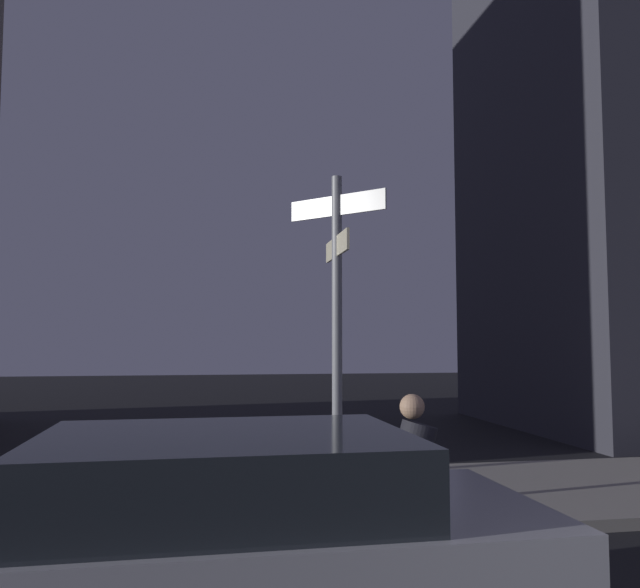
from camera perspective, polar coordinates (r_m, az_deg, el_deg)
name	(u,v)px	position (r m, az deg, el deg)	size (l,w,h in m)	color
sidewalk_kerb	(409,496)	(8.75, 7.97, -17.42)	(40.00, 3.33, 0.14)	gray
signpost	(337,311)	(7.50, 1.53, -1.57)	(0.96, 1.23, 3.89)	gray
car_near_right	(202,544)	(4.36, -10.44, -21.09)	(4.57, 2.14, 1.49)	#B7B7BC
cyclist	(419,494)	(5.88, 8.77, -17.20)	(1.82, 0.33, 1.61)	black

